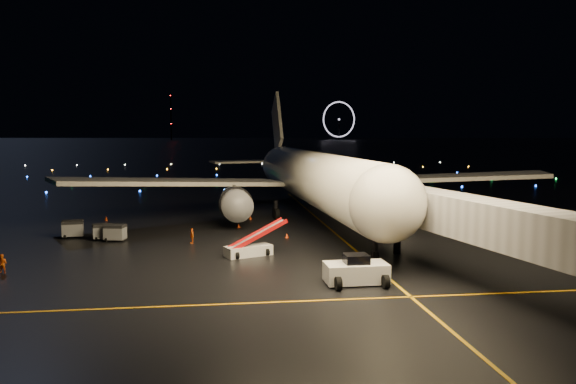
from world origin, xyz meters
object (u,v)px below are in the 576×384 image
pushback_tug (356,269)px  baggage_cart_0 (102,232)px  crew_c (192,236)px  crew_b (2,264)px  baggage_cart_2 (73,229)px  baggage_cart_1 (115,233)px  belt_loader (248,240)px  airliner (307,148)px

pushback_tug → baggage_cart_0: 30.09m
pushback_tug → crew_c: 21.16m
crew_b → baggage_cart_2: 15.34m
baggage_cart_1 → baggage_cart_2: (-4.85, 2.59, 0.05)m
pushback_tug → baggage_cart_0: bearing=136.3°
belt_loader → crew_b: bearing=168.9°
belt_loader → baggage_cart_0: size_ratio=3.24×
pushback_tug → baggage_cart_1: (-20.77, 19.21, -0.24)m
pushback_tug → baggage_cart_1: bearing=135.8°
pushback_tug → baggage_cart_1: 28.29m
pushback_tug → baggage_cart_2: (-25.61, 21.80, -0.19)m
crew_b → baggage_cart_0: (5.13, 13.68, 0.03)m
baggage_cart_1 → crew_b: bearing=-105.5°
airliner → belt_loader: (-9.31, -23.30, -7.62)m
crew_b → baggage_cart_2: bearing=95.6°
pushback_tug → crew_c: (-12.79, 16.86, -0.32)m
airliner → baggage_cart_2: airliner is taller
airliner → baggage_cart_2: (-27.49, -11.93, -8.21)m
baggage_cart_1 → baggage_cart_0: bearing=157.6°
baggage_cart_0 → baggage_cart_2: size_ratio=0.89×
belt_loader → crew_c: 8.39m
pushback_tug → crew_b: size_ratio=2.96×
baggage_cart_0 → baggage_cart_1: bearing=-50.3°
crew_b → crew_c: bearing=47.5°
airliner → baggage_cart_0: bearing=-153.4°
belt_loader → crew_c: size_ratio=3.94×
baggage_cart_0 → airliner: bearing=13.4°
pushback_tug → crew_c: pushback_tug is taller
airliner → pushback_tug: bearing=-95.8°
baggage_cart_1 → crew_c: bearing=-4.2°
crew_c → belt_loader: bearing=27.3°
crew_c → baggage_cart_2: 13.74m
airliner → baggage_cart_2: size_ratio=29.84×
crew_b → crew_c: crew_c is taller
belt_loader → crew_b: size_ratio=3.97×
baggage_cart_0 → baggage_cart_2: 3.70m
pushback_tug → crew_b: (-27.40, 6.56, -0.32)m
airliner → belt_loader: size_ratio=10.32×
crew_b → baggage_cart_1: size_ratio=0.77×
baggage_cart_2 → airliner: bearing=13.4°
belt_loader → baggage_cart_1: bearing=124.5°
baggage_cart_2 → baggage_cart_1: bearing=-38.2°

